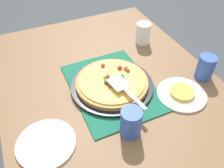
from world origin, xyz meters
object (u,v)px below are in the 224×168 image
at_px(cup_near, 131,123).
at_px(pizza_server, 125,89).
at_px(cup_corner, 143,33).
at_px(plate_side, 46,143).
at_px(cup_far, 206,67).
at_px(pizza_pan, 112,85).
at_px(pizza, 112,82).
at_px(served_slice_right, 182,92).
at_px(plate_far_right, 182,94).

bearing_deg(cup_near, pizza_server, 160.63).
distance_m(cup_corner, pizza_server, 0.47).
bearing_deg(cup_corner, plate_side, -56.03).
relative_size(cup_far, pizza_server, 0.51).
height_order(cup_near, pizza_server, cup_near).
bearing_deg(cup_near, cup_far, 106.64).
bearing_deg(plate_side, pizza_pan, 116.94).
height_order(pizza, cup_corner, cup_corner).
xyz_separation_m(served_slice_right, cup_corner, (-0.45, 0.05, 0.04)).
bearing_deg(pizza_server, pizza_pan, -170.71).
relative_size(pizza_pan, cup_far, 3.17).
distance_m(plate_side, cup_corner, 0.80).
relative_size(pizza_pan, cup_corner, 3.17).
distance_m(plate_side, cup_far, 0.78).
bearing_deg(plate_side, plate_far_right, 90.08).
height_order(served_slice_right, pizza_server, pizza_server).
bearing_deg(served_slice_right, pizza, -124.08).
xyz_separation_m(cup_near, cup_corner, (-0.53, 0.36, 0.00)).
height_order(served_slice_right, cup_near, cup_near).
bearing_deg(plate_side, pizza_server, 102.47).
distance_m(pizza, pizza_server, 0.10).
xyz_separation_m(served_slice_right, cup_far, (-0.06, 0.17, 0.04)).
xyz_separation_m(pizza, cup_near, (0.26, -0.04, 0.03)).
height_order(pizza_pan, plate_side, pizza_pan).
height_order(served_slice_right, cup_far, cup_far).
bearing_deg(cup_corner, plate_far_right, -6.93).
height_order(plate_far_right, cup_corner, cup_corner).
height_order(pizza_pan, cup_far, cup_far).
xyz_separation_m(pizza_pan, plate_side, (0.18, -0.35, -0.01)).
height_order(pizza, plate_side, pizza).
distance_m(pizza, cup_corner, 0.42).
distance_m(cup_far, cup_corner, 0.41).
bearing_deg(pizza, cup_corner, 130.52).
bearing_deg(pizza_pan, cup_far, 74.67).
height_order(pizza, cup_near, cup_near).
xyz_separation_m(pizza_pan, served_slice_right, (0.18, 0.26, 0.01)).
height_order(cup_far, pizza_server, cup_far).
bearing_deg(pizza_server, served_slice_right, 72.10).
distance_m(cup_near, cup_corner, 0.64).
distance_m(plate_side, served_slice_right, 0.61).
bearing_deg(plate_far_right, pizza_pan, -123.88).
distance_m(pizza, plate_far_right, 0.32).
relative_size(plate_side, cup_far, 1.83).
relative_size(pizza, pizza_server, 1.41).
bearing_deg(cup_far, pizza_pan, -105.33).
distance_m(pizza_pan, cup_far, 0.45).
relative_size(served_slice_right, cup_near, 0.92).
relative_size(pizza_pan, plate_side, 1.73).
height_order(cup_corner, pizza_server, cup_corner).
height_order(served_slice_right, cup_corner, cup_corner).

